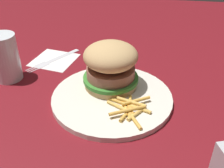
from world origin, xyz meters
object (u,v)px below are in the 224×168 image
at_px(sandwich, 111,65).
at_px(fork, 54,59).
at_px(fries_pile, 130,108).
at_px(drink_glass, 6,60).
at_px(napkin, 54,60).
at_px(plate, 112,98).

bearing_deg(sandwich, fork, 146.75).
distance_m(fries_pile, drink_glass, 0.32).
distance_m(napkin, drink_glass, 0.14).
bearing_deg(fries_pile, drink_glass, 162.81).
xyz_separation_m(fries_pile, napkin, (-0.23, 0.20, -0.02)).
bearing_deg(drink_glass, plate, -11.03).
xyz_separation_m(sandwich, drink_glass, (-0.26, 0.01, -0.01)).
bearing_deg(fries_pile, napkin, 138.56).
height_order(fries_pile, napkin, fries_pile).
xyz_separation_m(fries_pile, drink_glass, (-0.31, 0.10, 0.03)).
bearing_deg(sandwich, plate, -77.08).
distance_m(plate, napkin, 0.25).
bearing_deg(sandwich, drink_glass, 177.58).
bearing_deg(napkin, fries_pile, -41.44).
bearing_deg(fork, napkin, 56.52).
height_order(plate, fork, plate).
height_order(napkin, drink_glass, drink_glass).
xyz_separation_m(sandwich, fries_pile, (0.05, -0.08, -0.05)).
relative_size(plate, fries_pile, 2.58).
distance_m(plate, fork, 0.25).
bearing_deg(napkin, fork, -123.48).
distance_m(napkin, fork, 0.00).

